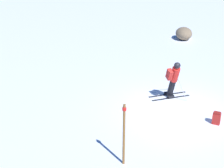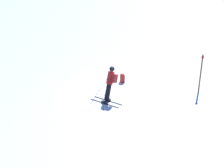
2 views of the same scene
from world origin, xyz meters
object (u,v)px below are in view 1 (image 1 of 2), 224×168
object	(u,v)px
trail_marker	(124,132)
exposed_boulder_0	(184,33)
spare_backpack	(216,118)
skier	(173,78)

from	to	relation	value
trail_marker	exposed_boulder_0	bearing A→B (deg)	-18.67
exposed_boulder_0	spare_backpack	bearing A→B (deg)	176.25
spare_backpack	trail_marker	world-z (taller)	trail_marker
spare_backpack	trail_marker	bearing A→B (deg)	-120.97
exposed_boulder_0	trail_marker	bearing A→B (deg)	161.33
skier	spare_backpack	bearing A→B (deg)	-162.50
exposed_boulder_0	trail_marker	distance (m)	13.71
spare_backpack	trail_marker	size ratio (longest dim) A/B	0.23
skier	exposed_boulder_0	xyz separation A→B (m)	(8.44, -2.08, -0.64)
skier	trail_marker	xyz separation A→B (m)	(-4.53, 2.30, 0.16)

